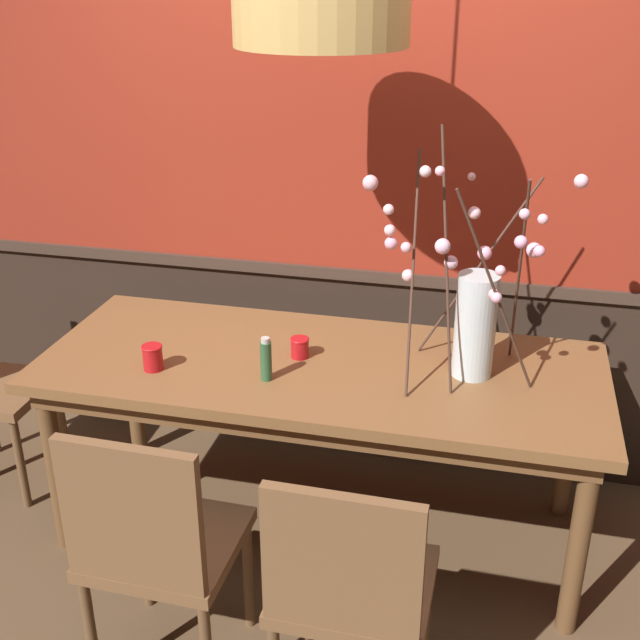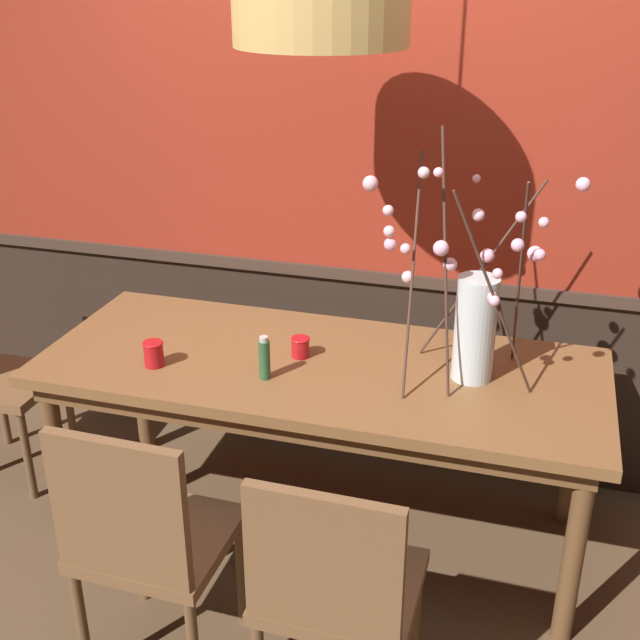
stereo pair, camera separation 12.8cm
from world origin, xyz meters
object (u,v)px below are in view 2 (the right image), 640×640
object	(u,v)px
dining_table	(320,381)
chair_near_side_left	(145,536)
chair_near_side_right	(334,587)
vase_with_blossoms	(473,318)
chair_far_side_right	(435,340)
condiment_bottle	(264,359)
pendant_lamp	(321,10)
candle_holder_nearer_center	(300,347)
candle_holder_nearer_edge	(154,354)

from	to	relation	value
dining_table	chair_near_side_left	size ratio (longest dim) A/B	2.22
chair_near_side_right	chair_near_side_left	bearing A→B (deg)	177.46
chair_near_side_right	vase_with_blossoms	world-z (taller)	vase_with_blossoms
chair_far_side_right	condiment_bottle	xyz separation A→B (m)	(-0.48, -1.00, 0.32)
chair_far_side_right	pendant_lamp	distance (m)	1.73
dining_table	pendant_lamp	world-z (taller)	pendant_lamp
chair_near_side_left	candle_holder_nearer_center	xyz separation A→B (m)	(0.23, 0.87, 0.27)
chair_near_side_left	pendant_lamp	bearing A→B (deg)	68.87
condiment_bottle	pendant_lamp	xyz separation A→B (m)	(0.16, 0.17, 1.16)
chair_near_side_left	condiment_bottle	distance (m)	0.75
vase_with_blossoms	candle_holder_nearer_edge	world-z (taller)	vase_with_blossoms
chair_near_side_left	condiment_bottle	world-z (taller)	chair_near_side_left
vase_with_blossoms	candle_holder_nearer_center	distance (m)	0.66
candle_holder_nearer_edge	condiment_bottle	size ratio (longest dim) A/B	0.58
chair_near_side_left	pendant_lamp	world-z (taller)	pendant_lamp
candle_holder_nearer_center	pendant_lamp	bearing A→B (deg)	-20.09
chair_far_side_right	condiment_bottle	distance (m)	1.16
vase_with_blossoms	condiment_bottle	distance (m)	0.75
candle_holder_nearer_center	candle_holder_nearer_edge	distance (m)	0.55
chair_near_side_left	pendant_lamp	size ratio (longest dim) A/B	0.93
chair_far_side_right	chair_near_side_right	world-z (taller)	chair_far_side_right
dining_table	vase_with_blossoms	bearing A→B (deg)	4.50
condiment_bottle	pendant_lamp	world-z (taller)	pendant_lamp
chair_near_side_left	chair_far_side_right	size ratio (longest dim) A/B	1.03
chair_near_side_right	vase_with_blossoms	distance (m)	1.06
chair_far_side_right	vase_with_blossoms	bearing A→B (deg)	-73.86
candle_holder_nearer_edge	condiment_bottle	xyz separation A→B (m)	(0.43, 0.02, 0.03)
chair_far_side_right	vase_with_blossoms	xyz separation A→B (m)	(0.23, -0.78, 0.48)
chair_near_side_right	dining_table	bearing A→B (deg)	108.85
chair_near_side_right	condiment_bottle	bearing A→B (deg)	123.23
condiment_bottle	dining_table	bearing A→B (deg)	48.29
chair_far_side_right	candle_holder_nearer_edge	distance (m)	1.40
candle_holder_nearer_edge	pendant_lamp	world-z (taller)	pendant_lamp
vase_with_blossoms	pendant_lamp	distance (m)	1.15
chair_near_side_right	pendant_lamp	xyz separation A→B (m)	(-0.29, 0.86, 1.49)
chair_near_side_left	vase_with_blossoms	bearing A→B (deg)	45.64
chair_near_side_left	candle_holder_nearer_edge	bearing A→B (deg)	112.92
chair_near_side_left	candle_holder_nearer_center	distance (m)	0.94
chair_far_side_right	chair_near_side_right	size ratio (longest dim) A/B	1.01
dining_table	pendant_lamp	xyz separation A→B (m)	(0.01, -0.01, 1.32)
chair_far_side_right	pendant_lamp	world-z (taller)	pendant_lamp
chair_near_side_left	dining_table	bearing A→B (deg)	69.43
dining_table	candle_holder_nearer_edge	world-z (taller)	candle_holder_nearer_edge
dining_table	pendant_lamp	bearing A→B (deg)	-50.97
vase_with_blossoms	candle_holder_nearer_center	bearing A→B (deg)	-178.43
chair_far_side_right	candle_holder_nearer_edge	world-z (taller)	chair_far_side_right
vase_with_blossoms	candle_holder_nearer_center	xyz separation A→B (m)	(-0.63, -0.02, -0.19)
candle_holder_nearer_center	candle_holder_nearer_edge	xyz separation A→B (m)	(-0.50, -0.22, 0.01)
chair_far_side_right	vase_with_blossoms	distance (m)	0.95
dining_table	candle_holder_nearer_center	xyz separation A→B (m)	(-0.09, 0.03, 0.12)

